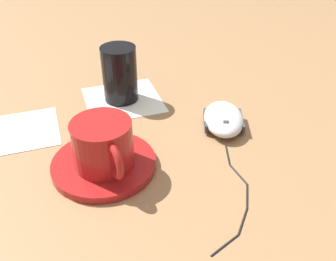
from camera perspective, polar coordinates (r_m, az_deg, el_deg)
The scene contains 8 objects.
ground_plane at distance 0.68m, azimuth -5.39°, elevation 0.98°, with size 3.00×3.00×0.00m, color olive.
saucer at distance 0.58m, azimuth -9.71°, elevation -5.06°, with size 0.16×0.16×0.01m, color maroon.
coffee_cup at distance 0.55m, azimuth -9.83°, elevation -2.14°, with size 0.12×0.09×0.07m.
computer_mouse at distance 0.67m, azimuth 8.46°, elevation 1.79°, with size 0.13×0.13×0.03m.
mouse_cable at distance 0.54m, azimuth 10.36°, elevation -9.58°, with size 0.13×0.18×0.00m.
napkin_under_glass at distance 0.75m, azimuth -6.86°, elevation 4.70°, with size 0.14×0.14×0.00m, color silver.
drinking_glass at distance 0.73m, azimuth -7.37°, elevation 8.58°, with size 0.07×0.07×0.11m, color black.
napkin_spare at distance 0.70m, azimuth -21.44°, elevation -0.04°, with size 0.13×0.13×0.00m, color silver.
Camera 1 is at (-0.46, 0.33, 0.37)m, focal length 40.00 mm.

